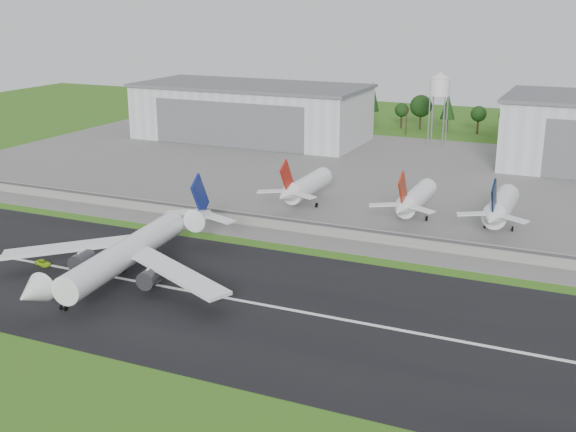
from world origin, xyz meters
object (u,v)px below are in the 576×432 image
at_px(parked_jet_navy, 499,208).
at_px(main_airliner, 125,259).
at_px(parked_jet_red_b, 413,200).
at_px(parked_jet_red_a, 303,187).
at_px(ground_vehicle, 43,263).

bearing_deg(parked_jet_navy, main_airliner, -134.89).
relative_size(main_airliner, parked_jet_red_b, 1.89).
bearing_deg(parked_jet_red_a, parked_jet_red_b, -0.03).
distance_m(ground_vehicle, parked_jet_navy, 111.96).
xyz_separation_m(main_airliner, parked_jet_red_b, (44.38, 66.97, 1.12)).
distance_m(main_airliner, parked_jet_red_a, 68.14).
bearing_deg(parked_jet_red_b, parked_jet_navy, 0.12).
height_order(ground_vehicle, parked_jet_red_a, parked_jet_red_a).
height_order(ground_vehicle, parked_jet_red_b, parked_jet_red_b).
xyz_separation_m(parked_jet_red_b, parked_jet_navy, (22.36, 0.05, 0.30)).
xyz_separation_m(ground_vehicle, parked_jet_navy, (89.36, 67.21, 5.61)).
height_order(parked_jet_red_b, parked_jet_navy, parked_jet_navy).
bearing_deg(parked_jet_red_a, ground_vehicle, -117.53).
xyz_separation_m(parked_jet_red_a, parked_jet_navy, (54.34, 0.03, 0.19)).
xyz_separation_m(ground_vehicle, parked_jet_red_a, (35.02, 67.19, 5.43)).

